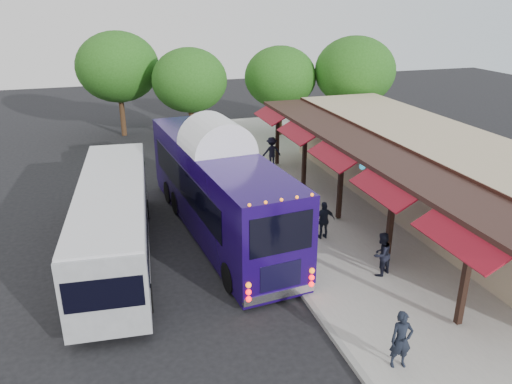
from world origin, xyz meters
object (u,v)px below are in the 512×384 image
object	(u,v)px
ped_a	(401,340)
sign_board	(389,241)
coach_bus	(218,184)
ped_d	(272,152)
city_bus	(114,218)
ped_b	(381,254)
ped_c	(324,220)

from	to	relation	value
ped_a	sign_board	bearing A→B (deg)	72.38
coach_bus	ped_d	size ratio (longest dim) A/B	7.23
coach_bus	city_bus	world-z (taller)	coach_bus
city_bus	coach_bus	bearing A→B (deg)	19.92
coach_bus	sign_board	world-z (taller)	coach_bus
city_bus	sign_board	world-z (taller)	city_bus
city_bus	ped_d	xyz separation A→B (m)	(9.09, 8.23, -0.63)
coach_bus	ped_b	world-z (taller)	coach_bus
city_bus	ped_b	world-z (taller)	city_bus
ped_a	ped_c	distance (m)	7.62
ped_a	ped_c	xyz separation A→B (m)	(1.26, 7.51, -0.04)
coach_bus	ped_b	xyz separation A→B (m)	(4.52, -5.48, -1.15)
ped_b	ped_d	bearing A→B (deg)	-115.48
sign_board	ped_a	bearing A→B (deg)	-103.97
city_bus	ped_d	size ratio (longest dim) A/B	6.52
ped_b	ped_d	size ratio (longest dim) A/B	0.94
sign_board	ped_b	bearing A→B (deg)	-118.54
ped_c	sign_board	size ratio (longest dim) A/B	1.43
city_bus	sign_board	xyz separation A→B (m)	(9.63, -3.45, -0.74)
ped_d	sign_board	xyz separation A→B (m)	(0.53, -11.68, -0.11)
ped_b	coach_bus	bearing A→B (deg)	-74.48
coach_bus	sign_board	distance (m)	7.16
city_bus	ped_a	xyz separation A→B (m)	(6.81, -8.66, -0.66)
ped_b	ped_c	world-z (taller)	ped_b
city_bus	ped_a	size ratio (longest dim) A/B	6.79
city_bus	ped_a	bearing A→B (deg)	-46.63
coach_bus	ped_c	size ratio (longest dim) A/B	7.86
ped_c	ped_a	bearing A→B (deg)	80.60
coach_bus	ped_b	distance (m)	7.20
city_bus	ped_a	distance (m)	11.04
ped_a	ped_d	xyz separation A→B (m)	(2.29, 16.89, 0.03)
ped_d	ped_b	bearing A→B (deg)	88.53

